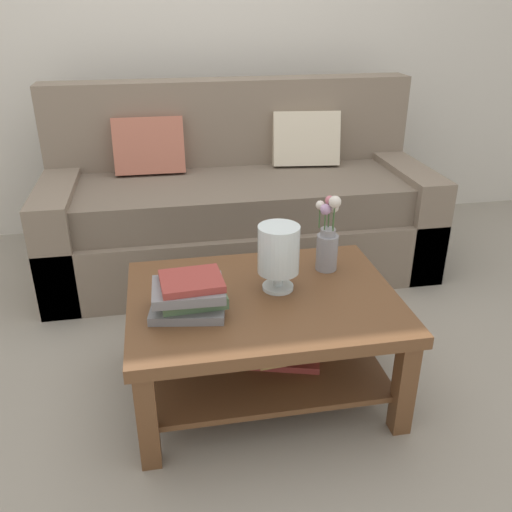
% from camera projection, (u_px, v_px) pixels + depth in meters
% --- Properties ---
extents(ground_plane, '(10.00, 10.00, 0.00)m').
position_uv_depth(ground_plane, '(243.00, 343.00, 2.60)').
color(ground_plane, gray).
extents(back_wall, '(6.40, 0.12, 2.70)m').
position_uv_depth(back_wall, '(200.00, 22.00, 3.48)').
color(back_wall, beige).
rests_on(back_wall, ground).
extents(couch, '(2.20, 0.90, 1.06)m').
position_uv_depth(couch, '(238.00, 206.00, 3.25)').
color(couch, '#7A6B5B').
rests_on(couch, ground).
extents(coffee_table, '(1.04, 0.78, 0.45)m').
position_uv_depth(coffee_table, '(265.00, 323.00, 2.17)').
color(coffee_table, brown).
rests_on(coffee_table, ground).
extents(book_stack_main, '(0.30, 0.24, 0.14)m').
position_uv_depth(book_stack_main, '(190.00, 295.00, 1.99)').
color(book_stack_main, slate).
rests_on(book_stack_main, coffee_table).
extents(glass_hurricane_vase, '(0.16, 0.16, 0.27)m').
position_uv_depth(glass_hurricane_vase, '(279.00, 252.00, 2.10)').
color(glass_hurricane_vase, silver).
rests_on(glass_hurricane_vase, coffee_table).
extents(flower_pitcher, '(0.10, 0.10, 0.34)m').
position_uv_depth(flower_pitcher, '(328.00, 241.00, 2.27)').
color(flower_pitcher, gray).
rests_on(flower_pitcher, coffee_table).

